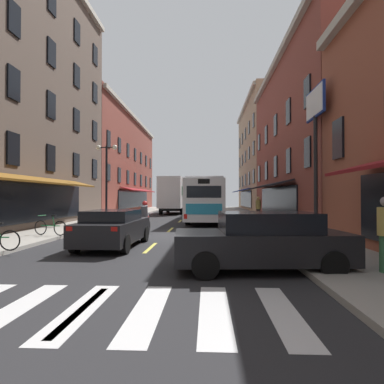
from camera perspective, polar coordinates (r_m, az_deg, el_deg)
name	(u,v)px	position (r m, az deg, el deg)	size (l,w,h in m)	color
ground_plane	(163,237)	(15.59, -5.04, -7.90)	(34.80, 80.00, 0.10)	#28282B
lane_centre_dashes	(163,237)	(15.33, -5.16, -7.82)	(0.14, 73.90, 0.01)	#DBCC4C
crosswalk_near	(82,309)	(6.02, -18.75, -18.85)	(7.10, 2.80, 0.01)	silver
sidewalk_left	(42,234)	(17.37, -24.84, -6.70)	(3.00, 80.00, 0.14)	#A39E93
sidewalk_right	(289,235)	(15.90, 16.73, -7.30)	(3.00, 80.00, 0.14)	#A39E93
storefront_row_right	(367,127)	(21.83, 28.33, 10.08)	(9.44, 79.90, 14.73)	brown
billboard_sign	(315,126)	(16.25, 20.83, 10.74)	(0.40, 2.36, 6.74)	black
transit_bus	(207,200)	(25.18, 2.65, -1.33)	(2.92, 12.00, 3.14)	white
box_truck	(174,196)	(35.61, -3.18, -0.62)	(2.80, 7.45, 3.92)	#B21E19
sedan_near	(262,241)	(8.52, 12.23, -8.38)	(4.44, 2.25, 1.47)	black
sedan_mid	(114,228)	(12.46, -13.60, -6.13)	(2.00, 4.37, 1.38)	black
sedan_far	(183,205)	(45.49, -1.60, -2.29)	(2.09, 4.61, 1.38)	black
motorcycle_rider	(145,220)	(16.50, -8.27, -4.86)	(0.62, 2.07, 1.66)	black
bicycle_near	(50,227)	(15.99, -23.60, -5.67)	(1.68, 0.57, 0.91)	black
pedestrian_mid	(258,208)	(23.78, 11.54, -2.82)	(0.36, 0.36, 1.74)	black
street_lamp_twin	(106,180)	(22.44, -14.78, 2.13)	(1.42, 0.32, 5.19)	black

